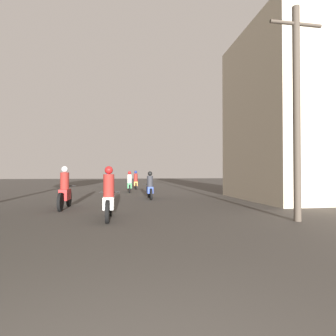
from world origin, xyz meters
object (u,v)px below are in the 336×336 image
at_px(motorcycle_red, 65,192).
at_px(building_right_near, 284,115).
at_px(motorcycle_orange, 136,182).
at_px(motorcycle_green, 129,184).
at_px(utility_pole_near, 297,108).
at_px(motorcycle_blue, 150,188).
at_px(motorcycle_yellow, 107,181).
at_px(motorcycle_white, 109,198).

xyz_separation_m(motorcycle_red, building_right_near, (10.40, 1.76, 3.69)).
bearing_deg(motorcycle_orange, motorcycle_green, -99.84).
distance_m(motorcycle_green, utility_pole_near, 13.07).
bearing_deg(motorcycle_green, motorcycle_blue, -72.21).
height_order(motorcycle_red, motorcycle_green, motorcycle_red).
relative_size(motorcycle_yellow, building_right_near, 0.22).
distance_m(motorcycle_white, building_right_near, 10.33).
bearing_deg(motorcycle_blue, motorcycle_yellow, 94.07).
distance_m(motorcycle_white, motorcycle_orange, 14.22).
height_order(motorcycle_white, motorcycle_yellow, motorcycle_white).
height_order(motorcycle_white, motorcycle_blue, motorcycle_white).
bearing_deg(motorcycle_orange, motorcycle_white, -95.72).
bearing_deg(motorcycle_blue, motorcycle_red, -146.65).
bearing_deg(motorcycle_red, motorcycle_white, -56.33).
bearing_deg(motorcycle_white, building_right_near, 23.31).
height_order(motorcycle_blue, motorcycle_orange, motorcycle_orange).
height_order(motorcycle_red, motorcycle_yellow, motorcycle_red).
relative_size(motorcycle_blue, motorcycle_yellow, 1.00).
height_order(motorcycle_green, motorcycle_yellow, motorcycle_yellow).
relative_size(motorcycle_white, building_right_near, 0.22).
relative_size(motorcycle_white, motorcycle_green, 0.96).
bearing_deg(motorcycle_yellow, utility_pole_near, -77.41).
relative_size(motorcycle_blue, motorcycle_green, 0.96).
distance_m(motorcycle_white, utility_pole_near, 6.05).
distance_m(motorcycle_yellow, utility_pole_near, 20.77).
bearing_deg(motorcycle_white, motorcycle_orange, 80.94).
height_order(motorcycle_orange, motorcycle_yellow, motorcycle_orange).
xyz_separation_m(motorcycle_yellow, utility_pole_near, (6.55, -19.53, 2.64)).
relative_size(motorcycle_red, motorcycle_green, 1.07).
height_order(motorcycle_yellow, utility_pole_near, utility_pole_near).
distance_m(motorcycle_blue, building_right_near, 7.94).
height_order(motorcycle_white, building_right_near, building_right_near).
relative_size(motorcycle_white, utility_pole_near, 0.31).
relative_size(motorcycle_orange, utility_pole_near, 0.30).
distance_m(motorcycle_yellow, building_right_near, 17.51).
distance_m(motorcycle_red, building_right_near, 11.18).
distance_m(motorcycle_blue, motorcycle_yellow, 12.78).
bearing_deg(motorcycle_white, motorcycle_red, 121.21).
xyz_separation_m(motorcycle_green, utility_pole_near, (4.52, -11.98, 2.65)).
relative_size(motorcycle_orange, motorcycle_yellow, 0.97).
bearing_deg(motorcycle_red, motorcycle_blue, 41.88).
xyz_separation_m(motorcycle_white, motorcycle_yellow, (-1.23, 18.34, -0.03)).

